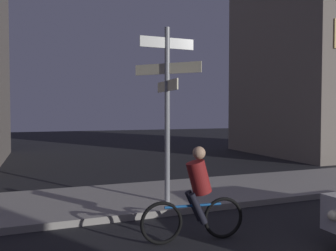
{
  "coord_description": "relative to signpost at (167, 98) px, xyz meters",
  "views": [
    {
      "loc": [
        -3.55,
        -1.7,
        2.18
      ],
      "look_at": [
        -0.74,
        5.73,
        1.88
      ],
      "focal_mm": 36.43,
      "sensor_mm": 36.0,
      "label": 1
    }
  ],
  "objects": [
    {
      "name": "cyclist",
      "position": [
        -0.26,
        -2.08,
        -1.76
      ],
      "size": [
        1.82,
        0.37,
        1.61
      ],
      "color": "black",
      "rests_on": "ground_plane"
    },
    {
      "name": "sidewalk_kerb",
      "position": [
        0.84,
        0.85,
        -2.43
      ],
      "size": [
        40.0,
        2.97,
        0.14
      ],
      "primitive_type": "cube",
      "color": "#9E9991",
      "rests_on": "ground_plane"
    },
    {
      "name": "signpost",
      "position": [
        0.0,
        0.0,
        0.0
      ],
      "size": [
        1.28,
        1.25,
        3.96
      ],
      "color": "gray",
      "rests_on": "sidewalk_kerb"
    }
  ]
}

